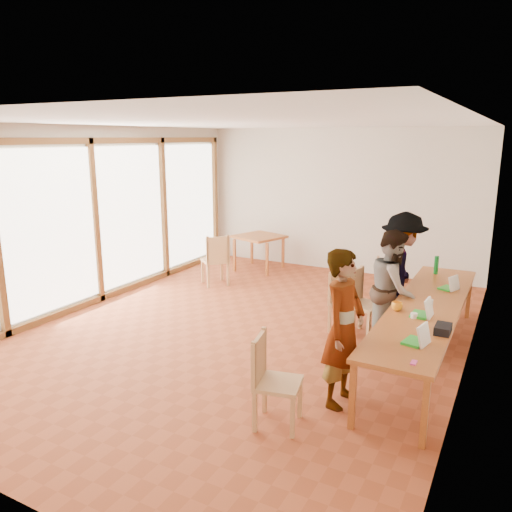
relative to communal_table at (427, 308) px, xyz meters
The scene contains 24 objects.
ground 2.60m from the communal_table, behind, with size 8.00×8.00×0.00m, color #9D4726.
wall_back 4.64m from the communal_table, 123.14° to the left, with size 6.00×0.10×3.00m, color beige.
wall_right 0.96m from the communal_table, 18.81° to the right, with size 0.10×8.00×3.00m, color beige.
window_wall 5.52m from the communal_table, behind, with size 0.10×8.00×3.00m, color white.
ceiling 3.41m from the communal_table, behind, with size 6.00×8.00×0.04m, color white.
communal_table is the anchor object (origin of this frame).
side_table 5.00m from the communal_table, 142.74° to the left, with size 0.90×0.90×0.75m.
chair_near 2.50m from the communal_table, 116.36° to the right, with size 0.52×0.52×0.50m.
chair_mid 1.12m from the communal_table, 154.66° to the left, with size 0.56×0.56×0.51m.
chair_far 1.42m from the communal_table, 158.86° to the left, with size 0.43×0.43×0.48m.
chair_empty 1.66m from the communal_table, 122.98° to the left, with size 0.52×0.52×0.50m.
chair_spare 4.42m from the communal_table, 159.25° to the left, with size 0.65×0.65×0.53m.
person_near 1.63m from the communal_table, 111.58° to the right, with size 0.62×0.41×1.70m, color gray.
person_mid 0.58m from the communal_table, 150.34° to the left, with size 0.79×0.61×1.62m, color gray.
person_far 1.12m from the communal_table, 118.55° to the left, with size 1.14×0.65×1.76m, color gray.
laptop_near 1.32m from the communal_table, 84.04° to the right, with size 0.27×0.29×0.22m.
laptop_mid 0.46m from the communal_table, 84.77° to the right, with size 0.24×0.28×0.22m.
laptop_far 0.84m from the communal_table, 78.10° to the left, with size 0.28×0.30×0.21m.
yellow_mug 0.49m from the communal_table, 127.31° to the right, with size 0.13×0.13×0.10m, color orange.
green_bottle 1.60m from the communal_table, 95.11° to the left, with size 0.07×0.07×0.28m, color #157F2B.
clear_glass 0.11m from the communal_table, 44.67° to the right, with size 0.07×0.07×0.09m, color silver.
condiment_cup 0.57m from the communal_table, 95.51° to the right, with size 0.08×0.08×0.06m, color white.
pink_phone 1.80m from the communal_table, 84.16° to the right, with size 0.05×0.10×0.01m, color #F847AB.
black_pouch 0.94m from the communal_table, 70.53° to the right, with size 0.16×0.26×0.09m, color black.
Camera 1 is at (3.40, -6.10, 2.81)m, focal length 35.00 mm.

